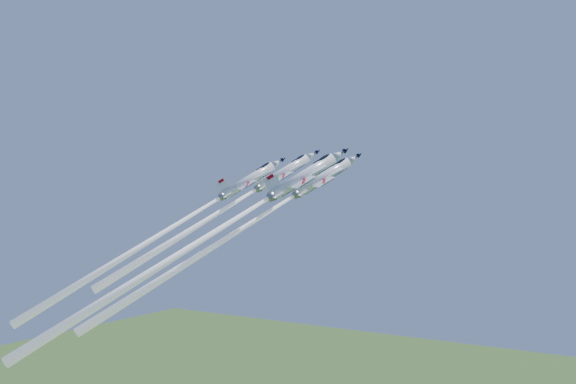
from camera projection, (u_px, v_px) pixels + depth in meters
The scene contains 4 objects.
jet_lead at pixel (234, 234), 120.12m from camera, with size 32.46×35.54×41.81m.
jet_left at pixel (217, 213), 122.29m from camera, with size 26.66×29.04×33.51m.
jet_right at pixel (196, 243), 108.99m from camera, with size 34.86×38.17×44.93m.
jet_slot at pixel (163, 233), 115.22m from camera, with size 29.07×31.83×37.42m.
Camera 1 is at (64.23, -102.30, 91.91)m, focal length 40.00 mm.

